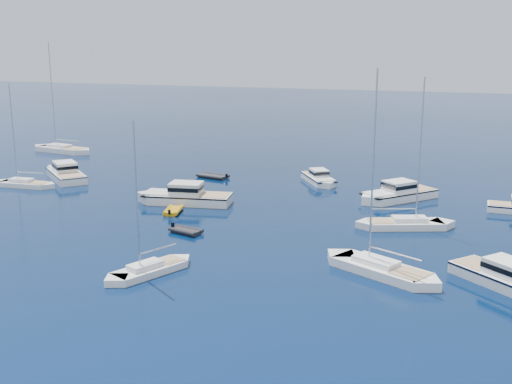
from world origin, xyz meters
TOP-DOWN VIEW (x-y plane):
  - ground at (0.00, 0.00)m, footprint 400.00×400.00m
  - motor_cruiser_right at (20.39, 13.23)m, footprint 9.20×8.35m
  - motor_cruiser_centre at (-11.77, 26.96)m, footprint 11.61×5.32m
  - motor_cruiser_far_l at (-31.64, 33.11)m, footprint 10.35×9.65m
  - motor_cruiser_distant at (9.68, 36.20)m, footprint 9.19×10.00m
  - motor_cruiser_horizon at (-0.52, 41.80)m, footprint 6.54×8.17m
  - sailboat_fore at (-4.90, 7.01)m, footprint 5.30×8.35m
  - sailboat_mid_r at (11.45, 12.84)m, footprint 10.81×7.28m
  - sailboat_mid_l at (-33.53, 27.65)m, footprint 8.89×2.95m
  - sailboat_centre at (11.79, 25.67)m, footprint 10.11×5.93m
  - sailboat_far_l at (-44.55, 49.72)m, footprint 12.38×4.87m
  - tender_yellow at (-11.13, 23.08)m, footprint 2.61×3.66m
  - tender_grey_near at (-6.81, 17.15)m, footprint 3.54×2.56m
  - tender_grey_far at (-14.12, 39.95)m, footprint 4.64×3.08m

SIDE VIEW (x-z plane):
  - ground at x=0.00m, z-range 0.00..0.00m
  - motor_cruiser_right at x=20.39m, z-range -1.25..1.25m
  - motor_cruiser_centre at x=-11.77m, z-range -1.47..1.47m
  - motor_cruiser_far_l at x=-31.64m, z-range -1.42..1.42m
  - motor_cruiser_distant at x=9.68m, z-range -1.37..1.37m
  - motor_cruiser_horizon at x=-0.52m, z-range -1.07..1.07m
  - sailboat_fore at x=-4.90m, z-range -6.02..6.02m
  - sailboat_mid_r at x=11.45m, z-range -7.86..7.86m
  - sailboat_mid_l at x=-33.53m, z-range -6.42..6.42m
  - sailboat_centre at x=11.79m, z-range -7.24..7.24m
  - sailboat_far_l at x=-44.55m, z-range -8.86..8.86m
  - tender_yellow at x=-11.13m, z-range -0.47..0.47m
  - tender_grey_near at x=-6.81m, z-range -0.47..0.47m
  - tender_grey_far at x=-14.12m, z-range -0.47..0.47m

